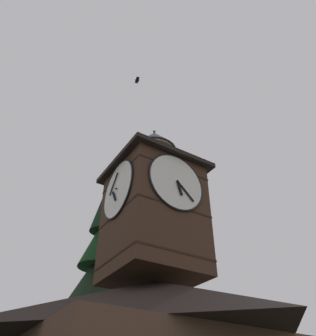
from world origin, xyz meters
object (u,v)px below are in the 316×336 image
Objects in this scene: clock_tower at (153,208)px; moon at (86,318)px; flying_bird_high at (137,81)px; pine_tree_behind at (92,320)px.

moon is at bearing -107.04° from clock_tower.
clock_tower is at bearing -173.12° from flying_bird_high.
pine_tree_behind is at bearing -102.54° from flying_bird_high.
flying_bird_high is at bearing 6.88° from clock_tower.
moon is at bearing -110.12° from pine_tree_behind.
clock_tower is at bearing 88.40° from pine_tree_behind.
pine_tree_behind is at bearing 69.88° from moon.
moon is (-12.49, -40.76, 3.52)m from clock_tower.
flying_bird_high reaches higher than clock_tower.
pine_tree_behind is 6.58× the size of moon.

